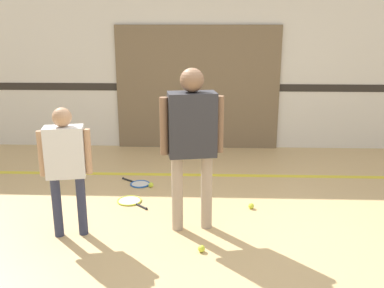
{
  "coord_description": "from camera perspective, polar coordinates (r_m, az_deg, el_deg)",
  "views": [
    {
      "loc": [
        -0.04,
        -3.95,
        2.06
      ],
      "look_at": [
        -0.19,
        0.09,
        0.91
      ],
      "focal_mm": 40.0,
      "sensor_mm": 36.0,
      "label": 1
    }
  ],
  "objects": [
    {
      "name": "ground_plane",
      "position": [
        4.45,
        2.46,
        -11.64
      ],
      "size": [
        16.0,
        16.0,
        0.0
      ],
      "primitive_type": "plane",
      "color": "tan"
    },
    {
      "name": "person_student_left",
      "position": [
        4.26,
        -16.53,
        -1.87
      ],
      "size": [
        0.49,
        0.27,
        1.3
      ],
      "rotation": [
        0.0,
        0.0,
        0.2
      ],
      "color": "#2D334C",
      "rests_on": "ground_plane"
    },
    {
      "name": "tennis_ball_stray_right",
      "position": [
        5.49,
        -14.89,
        -6.33
      ],
      "size": [
        0.07,
        0.07,
        0.07
      ],
      "primitive_type": "sphere",
      "color": "#CCE038",
      "rests_on": "ground_plane"
    },
    {
      "name": "racket_second_spare",
      "position": [
        5.19,
        -8.24,
        -7.54
      ],
      "size": [
        0.46,
        0.45,
        0.03
      ],
      "rotation": [
        0.0,
        0.0,
        5.52
      ],
      "color": "#C6D838",
      "rests_on": "ground_plane"
    },
    {
      "name": "tennis_ball_by_spare_racket",
      "position": [
        5.58,
        -5.5,
        -5.45
      ],
      "size": [
        0.07,
        0.07,
        0.07
      ],
      "primitive_type": "sphere",
      "color": "#CCE038",
      "rests_on": "ground_plane"
    },
    {
      "name": "floor_stripe",
      "position": [
        6.0,
        2.41,
        -4.15
      ],
      "size": [
        14.4,
        0.1,
        0.01
      ],
      "color": "yellow",
      "rests_on": "ground_plane"
    },
    {
      "name": "tennis_ball_near_instructor",
      "position": [
        4.09,
        1.27,
        -13.78
      ],
      "size": [
        0.07,
        0.07,
        0.07
      ],
      "primitive_type": "sphere",
      "color": "#CCE038",
      "rests_on": "ground_plane"
    },
    {
      "name": "person_instructor",
      "position": [
        4.17,
        0.0,
        1.49
      ],
      "size": [
        0.62,
        0.33,
        1.65
      ],
      "rotation": [
        0.0,
        0.0,
        0.18
      ],
      "color": "tan",
      "rests_on": "ground_plane"
    },
    {
      "name": "tennis_ball_stray_left",
      "position": [
        5.0,
        7.89,
        -8.18
      ],
      "size": [
        0.07,
        0.07,
        0.07
      ],
      "primitive_type": "sphere",
      "color": "#CCE038",
      "rests_on": "ground_plane"
    },
    {
      "name": "wall_back",
      "position": [
        7.12,
        2.54,
        12.15
      ],
      "size": [
        16.0,
        0.07,
        3.2
      ],
      "color": "silver",
      "rests_on": "ground_plane"
    },
    {
      "name": "wall_panel",
      "position": [
        7.12,
        0.76,
        7.45
      ],
      "size": [
        2.68,
        0.05,
        2.03
      ],
      "color": "#756047",
      "rests_on": "ground_plane"
    },
    {
      "name": "racket_spare_on_floor",
      "position": [
        5.71,
        -7.08,
        -5.27
      ],
      "size": [
        0.46,
        0.4,
        0.03
      ],
      "rotation": [
        0.0,
        0.0,
        2.49
      ],
      "color": "blue",
      "rests_on": "ground_plane"
    }
  ]
}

